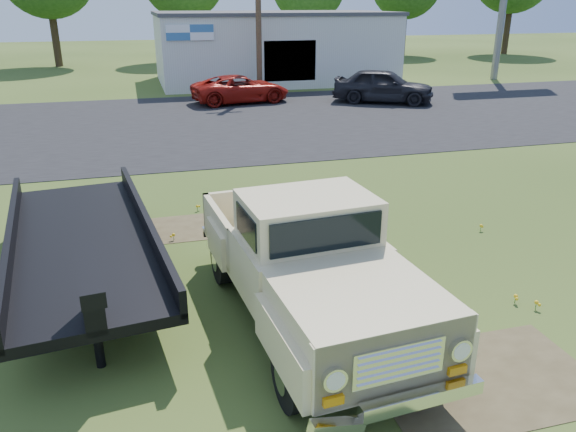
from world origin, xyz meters
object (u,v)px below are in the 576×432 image
at_px(vintage_pickup_truck, 307,261).
at_px(flatbed_trailer, 81,235).
at_px(dark_sedan, 383,86).
at_px(red_pickup, 241,89).

bearing_deg(vintage_pickup_truck, flatbed_trailer, 141.82).
relative_size(vintage_pickup_truck, dark_sedan, 1.20).
distance_m(vintage_pickup_truck, red_pickup, 20.61).
height_order(flatbed_trailer, red_pickup, flatbed_trailer).
height_order(vintage_pickup_truck, red_pickup, vintage_pickup_truck).
relative_size(vintage_pickup_truck, red_pickup, 1.22).
bearing_deg(flatbed_trailer, vintage_pickup_truck, -40.49).
xyz_separation_m(flatbed_trailer, dark_sedan, (13.07, 16.26, -0.12)).
bearing_deg(vintage_pickup_truck, red_pickup, 77.47).
distance_m(vintage_pickup_truck, flatbed_trailer, 4.11).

